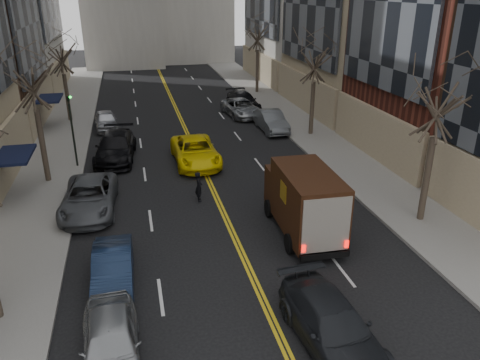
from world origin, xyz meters
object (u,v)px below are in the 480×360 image
Objects in this scene: observer_sedan at (332,326)px; taxi at (195,151)px; pedestrian at (199,187)px; ups_truck at (303,201)px.

observer_sedan is 16.85m from taxi.
taxi is 5.53m from pedestrian.
observer_sedan is 0.91× the size of taxi.
ups_truck reaches higher than pedestrian.
ups_truck is at bearing -72.65° from taxi.
observer_sedan is 11.51m from pedestrian.
taxi is 3.55× the size of pedestrian.
observer_sedan is (-1.60, -6.87, -0.84)m from ups_truck.
taxi is (-3.32, 9.89, -0.78)m from ups_truck.
ups_truck is 7.10m from observer_sedan.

